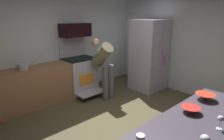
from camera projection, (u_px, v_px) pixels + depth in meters
ground_plane at (120, 129)px, 3.63m from camera, size 5.20×4.80×0.02m
wall_back at (56, 44)px, 4.92m from camera, size 5.20×0.12×2.60m
wall_right at (192, 45)px, 4.91m from camera, size 0.12×4.80×2.60m
lower_cabinet_run at (29, 89)px, 4.32m from camera, size 2.40×0.60×0.90m
oven_range at (79, 74)px, 5.16m from camera, size 0.76×0.99×1.49m
microwave at (75, 30)px, 4.90m from camera, size 0.74×0.38×0.33m
refrigerator at (149, 55)px, 5.34m from camera, size 0.85×0.79×1.90m
person_cook at (104, 64)px, 4.74m from camera, size 0.31×0.68×1.46m
mixing_bowl_large at (205, 97)px, 2.70m from camera, size 0.27×0.27×0.09m
mixing_bowl_prep at (191, 110)px, 2.36m from camera, size 0.23×0.23×0.07m
wine_glass_near at (221, 120)px, 1.99m from camera, size 0.06×0.06×0.15m
wine_glass_mid at (205, 139)px, 1.69m from camera, size 0.08×0.08×0.15m
mug_coffee at (140, 139)px, 1.79m from camera, size 0.08×0.08×0.09m
stock_pot at (23, 67)px, 4.13m from camera, size 0.23×0.23×0.14m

